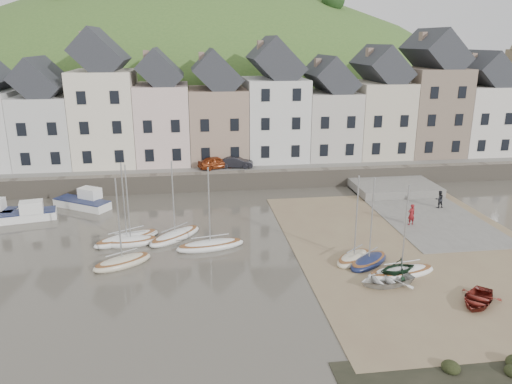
{
  "coord_description": "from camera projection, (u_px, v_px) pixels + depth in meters",
  "views": [
    {
      "loc": [
        -5.06,
        -31.28,
        14.56
      ],
      "look_at": [
        0.0,
        6.0,
        3.0
      ],
      "focal_mm": 34.81,
      "sensor_mm": 36.0,
      "label": 1
    }
  ],
  "objects": [
    {
      "name": "motorboat_2",
      "position": [
        84.0,
        201.0,
        44.9
      ],
      "size": [
        5.46,
        4.39,
        1.7
      ],
      "color": "white",
      "rests_on": "ground"
    },
    {
      "name": "sailboat_1",
      "position": [
        131.0,
        241.0,
        36.78
      ],
      "size": [
        4.16,
        1.96,
        6.32
      ],
      "color": "white",
      "rests_on": "ground"
    },
    {
      "name": "quay_street",
      "position": [
        238.0,
        166.0,
        53.51
      ],
      "size": [
        70.0,
        7.0,
        0.1
      ],
      "primitive_type": "cube",
      "color": "slate",
      "rests_on": "quay_land"
    },
    {
      "name": "sailboat_2",
      "position": [
        122.0,
        262.0,
        33.36
      ],
      "size": [
        4.3,
        3.37,
        6.32
      ],
      "color": "beige",
      "rests_on": "ground"
    },
    {
      "name": "sailboat_3",
      "position": [
        175.0,
        236.0,
        37.81
      ],
      "size": [
        4.58,
        4.52,
        6.32
      ],
      "color": "white",
      "rests_on": "ground"
    },
    {
      "name": "rowboat_red",
      "position": [
        478.0,
        299.0,
        28.33
      ],
      "size": [
        3.79,
        3.81,
        0.65
      ],
      "primitive_type": "imported",
      "rotation": [
        0.0,
        0.0,
        -0.77
      ],
      "color": "maroon",
      "rests_on": "beach"
    },
    {
      "name": "sailboat_0",
      "position": [
        127.0,
        238.0,
        37.31
      ],
      "size": [
        5.22,
        3.9,
        6.32
      ],
      "color": "white",
      "rests_on": "ground"
    },
    {
      "name": "rowboat_green",
      "position": [
        398.0,
        268.0,
        31.42
      ],
      "size": [
        2.95,
        2.69,
        1.33
      ],
      "primitive_type": "imported",
      "rotation": [
        0.0,
        0.0,
        -1.35
      ],
      "color": "black",
      "rests_on": "beach"
    },
    {
      "name": "car_right",
      "position": [
        236.0,
        162.0,
        52.34
      ],
      "size": [
        3.74,
        1.82,
        1.18
      ],
      "primitive_type": "imported",
      "rotation": [
        0.0,
        0.0,
        1.41
      ],
      "color": "black",
      "rests_on": "quay_street"
    },
    {
      "name": "slipway",
      "position": [
        420.0,
        210.0,
        44.04
      ],
      "size": [
        8.0,
        18.0,
        0.12
      ],
      "primitive_type": "cube",
      "color": "slate",
      "rests_on": "ground"
    },
    {
      "name": "sailboat_4",
      "position": [
        210.0,
        245.0,
        36.1
      ],
      "size": [
        5.24,
        2.43,
        6.32
      ],
      "color": "white",
      "rests_on": "ground"
    },
    {
      "name": "ground",
      "position": [
        268.0,
        258.0,
        34.55
      ],
      "size": [
        160.0,
        160.0,
        0.0
      ],
      "primitive_type": "plane",
      "color": "#423F34",
      "rests_on": "ground"
    },
    {
      "name": "hillside",
      "position": [
        193.0,
        215.0,
        96.02
      ],
      "size": [
        134.4,
        84.0,
        84.0
      ],
      "color": "#3C6026",
      "rests_on": "ground"
    },
    {
      "name": "person_red",
      "position": [
        411.0,
        214.0,
        40.24
      ],
      "size": [
        0.72,
        0.55,
        1.75
      ],
      "primitive_type": "imported",
      "rotation": [
        0.0,
        0.0,
        3.37
      ],
      "color": "maroon",
      "rests_on": "slipway"
    },
    {
      "name": "motorboat_0",
      "position": [
        26.0,
        214.0,
        41.63
      ],
      "size": [
        5.4,
        2.77,
        1.7
      ],
      "color": "white",
      "rests_on": "ground"
    },
    {
      "name": "rowboat_white",
      "position": [
        386.0,
        279.0,
        30.6
      ],
      "size": [
        3.87,
        3.05,
        0.72
      ],
      "primitive_type": "imported",
      "rotation": [
        0.0,
        0.0,
        -1.4
      ],
      "color": "silver",
      "rests_on": "beach"
    },
    {
      "name": "quay_land",
      "position": [
        229.0,
        151.0,
        64.64
      ],
      "size": [
        90.0,
        30.0,
        1.5
      ],
      "primitive_type": "cube",
      "color": "#3C6026",
      "rests_on": "ground"
    },
    {
      "name": "sailboat_7",
      "position": [
        354.0,
        258.0,
        33.94
      ],
      "size": [
        3.67,
        3.37,
        6.32
      ],
      "color": "beige",
      "rests_on": "ground"
    },
    {
      "name": "car_left",
      "position": [
        216.0,
        162.0,
        52.05
      ],
      "size": [
        4.12,
        2.73,
        1.3
      ],
      "primitive_type": "imported",
      "rotation": [
        0.0,
        0.0,
        1.91
      ],
      "color": "#933815",
      "rests_on": "quay_street"
    },
    {
      "name": "sailboat_5",
      "position": [
        369.0,
        261.0,
        33.47
      ],
      "size": [
        3.94,
        3.61,
        6.32
      ],
      "color": "#161F45",
      "rests_on": "ground"
    },
    {
      "name": "sailboat_6",
      "position": [
        401.0,
        272.0,
        31.9
      ],
      "size": [
        4.97,
        2.26,
        6.32
      ],
      "color": "white",
      "rests_on": "ground"
    },
    {
      "name": "beach",
      "position": [
        417.0,
        249.0,
        35.96
      ],
      "size": [
        18.0,
        26.0,
        0.06
      ],
      "primitive_type": "cube",
      "color": "#7D664C",
      "rests_on": "ground"
    },
    {
      "name": "person_dark",
      "position": [
        439.0,
        199.0,
        44.36
      ],
      "size": [
        0.82,
        0.67,
        1.59
      ],
      "primitive_type": "imported",
      "rotation": [
        0.0,
        0.0,
        3.23
      ],
      "color": "black",
      "rests_on": "slipway"
    },
    {
      "name": "townhouse_terrace",
      "position": [
        250.0,
        108.0,
        55.36
      ],
      "size": [
        61.05,
        8.0,
        13.93
      ],
      "color": "silver",
      "rests_on": "quay_land"
    },
    {
      "name": "seawall",
      "position": [
        241.0,
        180.0,
        50.39
      ],
      "size": [
        70.0,
        1.2,
        1.8
      ],
      "primitive_type": "cube",
      "color": "slate",
      "rests_on": "ground"
    }
  ]
}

